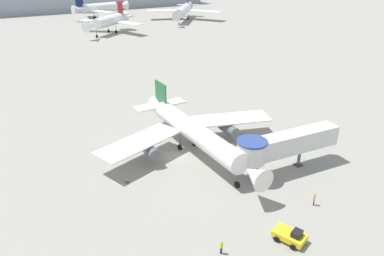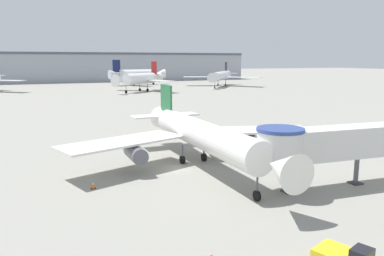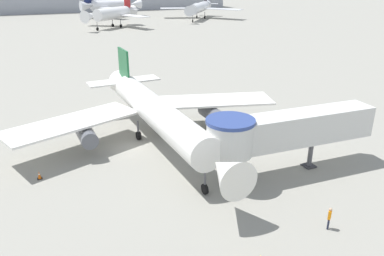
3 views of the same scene
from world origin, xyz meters
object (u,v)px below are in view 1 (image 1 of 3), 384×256
at_px(ground_crew_marshaller, 314,198).
at_px(ground_crew_wing_walker, 221,246).
at_px(traffic_cone_port_wing, 127,180).
at_px(background_jet_navy_tail, 99,8).
at_px(main_airplane, 193,132).
at_px(background_jet_red_tail, 109,21).
at_px(pushback_tug_yellow, 290,235).
at_px(jet_bridge, 281,145).
at_px(traffic_cone_starboard_wing, 253,133).
at_px(background_jet_black_tail, 184,10).

bearing_deg(ground_crew_marshaller, ground_crew_wing_walker, 148.69).
relative_size(ground_crew_marshaller, ground_crew_wing_walker, 1.07).
distance_m(traffic_cone_port_wing, background_jet_navy_tail, 143.64).
bearing_deg(ground_crew_wing_walker, main_airplane, -117.32).
xyz_separation_m(main_airplane, background_jet_red_tail, (18.82, 98.58, 1.26)).
bearing_deg(traffic_cone_port_wing, background_jet_red_tail, 73.15).
bearing_deg(background_jet_red_tail, pushback_tug_yellow, -47.89).
height_order(jet_bridge, traffic_cone_starboard_wing, jet_bridge).
bearing_deg(background_jet_black_tail, pushback_tug_yellow, -76.36).
xyz_separation_m(ground_crew_marshaller, background_jet_red_tail, (12.53, 117.50, 3.82)).
xyz_separation_m(pushback_tug_yellow, traffic_cone_starboard_wing, (12.66, 22.69, -0.40)).
relative_size(traffic_cone_port_wing, traffic_cone_starboard_wing, 1.10).
distance_m(traffic_cone_port_wing, ground_crew_marshaller, 24.25).
height_order(main_airplane, background_jet_black_tail, background_jet_black_tail).
bearing_deg(main_airplane, ground_crew_marshaller, -73.33).
relative_size(traffic_cone_starboard_wing, ground_crew_marshaller, 0.38).
bearing_deg(background_jet_navy_tail, ground_crew_marshaller, 163.31).
distance_m(ground_crew_wing_walker, background_jet_black_tail, 148.26).
height_order(traffic_cone_port_wing, ground_crew_wing_walker, ground_crew_wing_walker).
bearing_deg(ground_crew_wing_walker, ground_crew_marshaller, 179.76).
height_order(main_airplane, ground_crew_marshaller, main_airplane).
xyz_separation_m(main_airplane, pushback_tug_yellow, (-0.64, -22.26, -2.86)).
height_order(traffic_cone_port_wing, traffic_cone_starboard_wing, traffic_cone_port_wing).
bearing_deg(background_jet_red_tail, traffic_cone_port_wing, -55.60).
height_order(jet_bridge, ground_crew_wing_walker, jet_bridge).
bearing_deg(ground_crew_marshaller, pushback_tug_yellow, 169.25).
xyz_separation_m(main_airplane, traffic_cone_port_wing, (-11.94, -2.94, -3.22)).
bearing_deg(background_jet_black_tail, traffic_cone_port_wing, -84.08).
height_order(jet_bridge, traffic_cone_port_wing, jet_bridge).
bearing_deg(main_airplane, ground_crew_wing_walker, -113.60).
bearing_deg(traffic_cone_starboard_wing, traffic_cone_port_wing, -172.01).
bearing_deg(background_jet_navy_tail, jet_bridge, 163.49).
relative_size(pushback_tug_yellow, traffic_cone_port_wing, 5.37).
distance_m(jet_bridge, background_jet_black_tail, 132.90).
xyz_separation_m(main_airplane, jet_bridge, (7.79, -10.68, 0.65)).
bearing_deg(ground_crew_wing_walker, pushback_tug_yellow, 159.44).
height_order(traffic_cone_port_wing, background_jet_red_tail, background_jet_red_tail).
xyz_separation_m(traffic_cone_starboard_wing, ground_crew_wing_walker, (-20.16, -20.66, 0.62)).
bearing_deg(main_airplane, traffic_cone_starboard_wing, 0.34).
relative_size(jet_bridge, background_jet_red_tail, 0.70).
distance_m(main_airplane, ground_crew_marshaller, 20.11).
distance_m(main_airplane, background_jet_red_tail, 100.36).
height_order(background_jet_black_tail, background_jet_navy_tail, background_jet_navy_tail).
relative_size(ground_crew_marshaller, background_jet_navy_tail, 0.06).
bearing_deg(ground_crew_marshaller, traffic_cone_starboard_wing, 37.00).
xyz_separation_m(main_airplane, traffic_cone_starboard_wing, (12.02, 0.43, -3.25)).
xyz_separation_m(ground_crew_wing_walker, background_jet_navy_tail, (33.88, 155.83, 4.14)).
bearing_deg(jet_bridge, background_jet_red_tail, 87.84).
bearing_deg(main_airplane, traffic_cone_port_wing, -167.86).
height_order(main_airplane, ground_crew_wing_walker, main_airplane).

